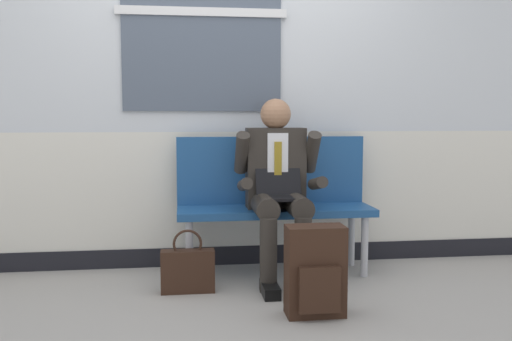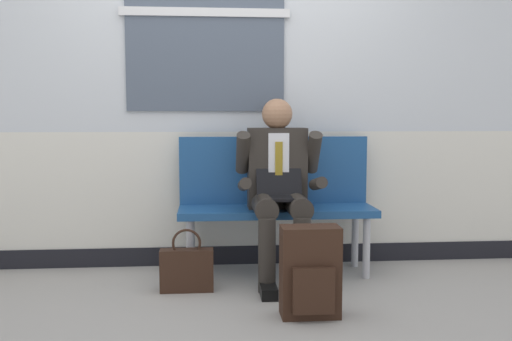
{
  "view_description": "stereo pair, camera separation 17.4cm",
  "coord_description": "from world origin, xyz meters",
  "px_view_note": "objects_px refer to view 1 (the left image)",
  "views": [
    {
      "loc": [
        -0.32,
        -3.4,
        1.11
      ],
      "look_at": [
        0.16,
        0.21,
        0.75
      ],
      "focal_mm": 39.51,
      "sensor_mm": 36.0,
      "label": 1
    },
    {
      "loc": [
        -0.15,
        -3.42,
        1.11
      ],
      "look_at": [
        0.16,
        0.21,
        0.75
      ],
      "focal_mm": 39.51,
      "sensor_mm": 36.0,
      "label": 2
    }
  ],
  "objects_px": {
    "person_seated": "(278,184)",
    "handbag": "(188,270)",
    "backpack": "(315,272)",
    "bench_with_person": "(273,195)"
  },
  "relations": [
    {
      "from": "person_seated",
      "to": "handbag",
      "type": "bearing_deg",
      "value": -161.0
    },
    {
      "from": "handbag",
      "to": "person_seated",
      "type": "bearing_deg",
      "value": 19.0
    },
    {
      "from": "backpack",
      "to": "bench_with_person",
      "type": "bearing_deg",
      "value": 95.11
    },
    {
      "from": "person_seated",
      "to": "handbag",
      "type": "distance_m",
      "value": 0.82
    },
    {
      "from": "person_seated",
      "to": "backpack",
      "type": "xyz_separation_m",
      "value": [
        0.08,
        -0.72,
        -0.4
      ]
    },
    {
      "from": "backpack",
      "to": "handbag",
      "type": "distance_m",
      "value": 0.87
    },
    {
      "from": "person_seated",
      "to": "backpack",
      "type": "bearing_deg",
      "value": -83.45
    },
    {
      "from": "person_seated",
      "to": "handbag",
      "type": "height_order",
      "value": "person_seated"
    },
    {
      "from": "bench_with_person",
      "to": "backpack",
      "type": "height_order",
      "value": "bench_with_person"
    },
    {
      "from": "bench_with_person",
      "to": "person_seated",
      "type": "bearing_deg",
      "value": -90.0
    }
  ]
}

